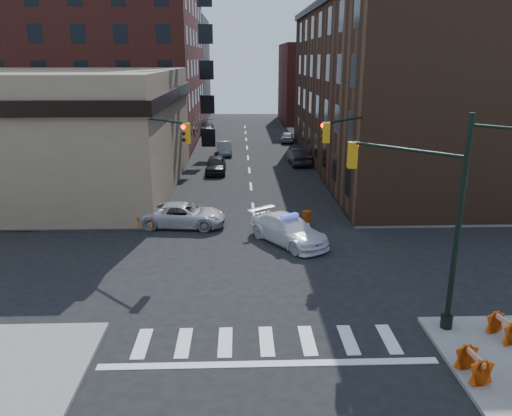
{
  "coord_description": "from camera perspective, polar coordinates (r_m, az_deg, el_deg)",
  "views": [
    {
      "loc": [
        -0.94,
        -22.73,
        9.89
      ],
      "look_at": [
        -0.05,
        2.73,
        2.2
      ],
      "focal_mm": 35.0,
      "sensor_mm": 36.0,
      "label": 1
    }
  ],
  "objects": [
    {
      "name": "tree_ne_far",
      "position": [
        57.71,
        6.54,
        10.32
      ],
      "size": [
        3.0,
        3.0,
        4.85
      ],
      "color": "black",
      "rests_on": "sidewalk_ne"
    },
    {
      "name": "apartment_block",
      "position": [
        65.17,
        -18.54,
        17.83
      ],
      "size": [
        25.0,
        25.0,
        24.0
      ],
      "primitive_type": "cube",
      "color": "maroon",
      "rests_on": "ground"
    },
    {
      "name": "barricade_nw_a",
      "position": [
        30.43,
        -12.43,
        -1.45
      ],
      "size": [
        1.17,
        0.69,
        0.83
      ],
      "primitive_type": null,
      "rotation": [
        0.0,
        0.0,
        -0.13
      ],
      "color": "orange",
      "rests_on": "sidewalk_nw"
    },
    {
      "name": "pedestrian_b",
      "position": [
        30.98,
        -15.78,
        -0.57
      ],
      "size": [
        0.94,
        0.81,
        1.66
      ],
      "primitive_type": "imported",
      "rotation": [
        0.0,
        0.0,
        0.26
      ],
      "color": "black",
      "rests_on": "sidewalk_nw"
    },
    {
      "name": "parked_car_wfar",
      "position": [
        53.41,
        -3.66,
        6.83
      ],
      "size": [
        1.8,
        4.23,
        1.36
      ],
      "primitive_type": "imported",
      "rotation": [
        0.0,
        0.0,
        0.09
      ],
      "color": "gray",
      "rests_on": "ground"
    },
    {
      "name": "pickup",
      "position": [
        30.67,
        -8.27,
        -0.8
      ],
      "size": [
        5.36,
        2.94,
        1.42
      ],
      "primitive_type": "imported",
      "rotation": [
        0.0,
        0.0,
        1.46
      ],
      "color": "#B8B8BC",
      "rests_on": "ground"
    },
    {
      "name": "sidewalk_ne",
      "position": [
        61.21,
        21.2,
        6.44
      ],
      "size": [
        34.0,
        54.5,
        0.15
      ],
      "primitive_type": "cube",
      "color": "gray",
      "rests_on": "ground"
    },
    {
      "name": "filler_ne",
      "position": [
        82.19,
        8.74,
        13.9
      ],
      "size": [
        16.0,
        16.0,
        12.0
      ],
      "primitive_type": "cube",
      "color": "maroon",
      "rests_on": "ground"
    },
    {
      "name": "barricade_se_b",
      "position": [
        17.86,
        23.59,
        -16.17
      ],
      "size": [
        0.7,
        1.21,
        0.87
      ],
      "primitive_type": null,
      "rotation": [
        0.0,
        0.0,
        1.68
      ],
      "color": "#DC5B0A",
      "rests_on": "sidewalk_se"
    },
    {
      "name": "bank_building",
      "position": [
        42.73,
        -24.31,
        8.08
      ],
      "size": [
        22.0,
        22.0,
        9.0
      ],
      "primitive_type": "cube",
      "color": "#8E765D",
      "rests_on": "ground"
    },
    {
      "name": "commercial_row_ne",
      "position": [
        47.41,
        15.5,
        12.71
      ],
      "size": [
        14.0,
        34.0,
        14.0
      ],
      "primitive_type": "cube",
      "color": "#4E311F",
      "rests_on": "ground"
    },
    {
      "name": "parked_car_enear",
      "position": [
        48.51,
        4.9,
        5.92
      ],
      "size": [
        1.96,
        4.87,
        1.58
      ],
      "primitive_type": "imported",
      "rotation": [
        0.0,
        0.0,
        3.2
      ],
      "color": "black",
      "rests_on": "ground"
    },
    {
      "name": "parked_car_wnear",
      "position": [
        44.75,
        -4.63,
        4.96
      ],
      "size": [
        1.79,
        4.41,
        1.5
      ],
      "primitive_type": "imported",
      "rotation": [
        0.0,
        0.0,
        0.01
      ],
      "color": "black",
      "rests_on": "ground"
    },
    {
      "name": "signal_pole_ne",
      "position": [
        29.41,
        11.41,
        5.59
      ],
      "size": [
        3.67,
        3.58,
        8.0
      ],
      "rotation": [
        0.0,
        0.0,
        -2.36
      ],
      "color": "black",
      "rests_on": "sidewalk_ne"
    },
    {
      "name": "police_car",
      "position": [
        27.66,
        3.71,
        -2.5
      ],
      "size": [
        4.74,
        5.55,
        1.53
      ],
      "primitive_type": "imported",
      "rotation": [
        0.0,
        0.0,
        0.6
      ],
      "color": "white",
      "rests_on": "ground"
    },
    {
      "name": "tree_ne_near",
      "position": [
        49.86,
        7.87,
        9.27
      ],
      "size": [
        3.0,
        3.0,
        4.85
      ],
      "color": "black",
      "rests_on": "sidewalk_ne"
    },
    {
      "name": "sidewalk_nw",
      "position": [
        60.51,
        -23.48,
        6.08
      ],
      "size": [
        34.0,
        54.5,
        0.15
      ],
      "primitive_type": "cube",
      "color": "gray",
      "rests_on": "ground"
    },
    {
      "name": "parked_car_wdeep",
      "position": [
        69.4,
        -5.82,
        9.18
      ],
      "size": [
        2.36,
        5.54,
        1.59
      ],
      "primitive_type": "imported",
      "rotation": [
        0.0,
        0.0,
        0.02
      ],
      "color": "black",
      "rests_on": "ground"
    },
    {
      "name": "barricade_nw_b",
      "position": [
        33.54,
        -20.19,
        -0.34
      ],
      "size": [
        1.25,
        0.7,
        0.9
      ],
      "primitive_type": null,
      "rotation": [
        0.0,
        0.0,
        -0.08
      ],
      "color": "#C24409",
      "rests_on": "sidewalk_nw"
    },
    {
      "name": "parked_car_efar",
      "position": [
        61.59,
        3.59,
        8.14
      ],
      "size": [
        1.85,
        3.96,
        1.31
      ],
      "primitive_type": "imported",
      "rotation": [
        0.0,
        0.0,
        3.06
      ],
      "color": "#919599",
      "rests_on": "ground"
    },
    {
      "name": "filler_nw",
      "position": [
        86.08,
        -12.51,
        15.16
      ],
      "size": [
        20.0,
        18.0,
        16.0
      ],
      "primitive_type": "cube",
      "color": "#51473C",
      "rests_on": "ground"
    },
    {
      "name": "signal_pole_se",
      "position": [
        19.3,
        19.28,
        -0.03
      ],
      "size": [
        5.4,
        5.27,
        8.0
      ],
      "rotation": [
        0.0,
        0.0,
        2.36
      ],
      "color": "black",
      "rests_on": "sidewalk_se"
    },
    {
      "name": "ground",
      "position": [
        24.8,
        0.34,
        -6.7
      ],
      "size": [
        140.0,
        140.0,
        0.0
      ],
      "primitive_type": "plane",
      "color": "black",
      "rests_on": "ground"
    },
    {
      "name": "pedestrian_a",
      "position": [
        33.85,
        -17.7,
        1.01
      ],
      "size": [
        0.85,
        0.85,
        1.99
      ],
      "primitive_type": "imported",
      "rotation": [
        0.0,
        0.0,
        -0.78
      ],
      "color": "black",
      "rests_on": "sidewalk_nw"
    },
    {
      "name": "pedestrian_c",
      "position": [
        32.99,
        -23.35,
        -0.31
      ],
      "size": [
        1.04,
        0.71,
        1.63
      ],
      "primitive_type": "imported",
      "rotation": [
        0.0,
        0.0,
        0.36
      ],
      "color": "#202530",
      "rests_on": "sidewalk_nw"
    },
    {
      "name": "barricade_se_a",
      "position": [
        20.45,
        26.41,
        -12.24
      ],
      "size": [
        0.82,
        1.21,
        0.83
      ],
      "primitive_type": null,
      "rotation": [
        0.0,
        0.0,
        1.82
      ],
      "color": "red",
      "rests_on": "sidewalk_se"
    },
    {
      "name": "barrel_bank",
      "position": [
        31.82,
        -8.26,
        -0.58
      ],
      "size": [
        0.65,
        0.65,
        0.96
      ],
      "primitive_type": "cylinder",
      "rotation": [
        0.0,
        0.0,
        0.24
      ],
      "color": "#D5490A",
      "rests_on": "ground"
    },
    {
      "name": "barrel_road",
      "position": [
        30.5,
        5.8,
        -1.23
      ],
      "size": [
        0.64,
        0.64,
        0.99
      ],
      "primitive_type": "cylinder",
      "rotation": [
        0.0,
        0.0,
        0.18
      ],
      "color": "#DB540A",
      "rests_on": "ground"
    },
    {
      "name": "signal_pole_nw",
      "position": [
        29.03,
        -11.75,
        5.42
      ],
      "size": [
        3.58,
        3.67,
        8.0
      ],
      "rotation": [
        0.0,
        0.0,
        -0.79
      ],
      "color": "black",
      "rests_on": "sidewalk_nw"
    }
  ]
}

